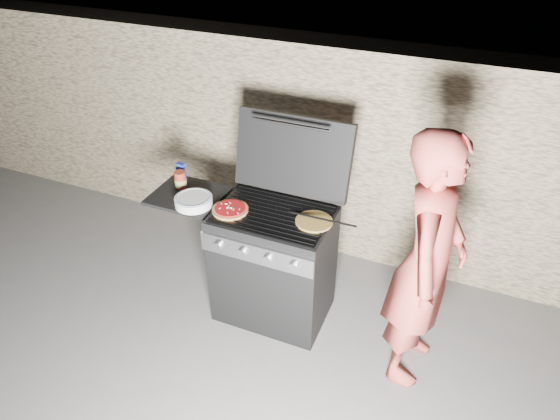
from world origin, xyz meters
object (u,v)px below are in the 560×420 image
at_px(gas_grill, 243,256).
at_px(sauce_jar, 180,180).
at_px(pizza_topped, 230,209).
at_px(person, 427,264).

relative_size(gas_grill, sauce_jar, 10.29).
height_order(gas_grill, sauce_jar, sauce_jar).
height_order(pizza_topped, sauce_jar, sauce_jar).
distance_m(gas_grill, pizza_topped, 0.48).
bearing_deg(gas_grill, sauce_jar, 173.31).
relative_size(gas_grill, pizza_topped, 5.44).
bearing_deg(person, gas_grill, 89.44).
relative_size(pizza_topped, person, 0.14).
xyz_separation_m(gas_grill, person, (1.29, -0.09, 0.42)).
height_order(pizza_topped, person, person).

